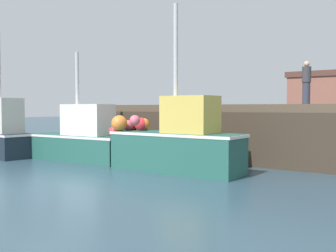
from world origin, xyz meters
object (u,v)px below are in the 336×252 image
object	(u,v)px
fishing_boat_near_left	(2,135)
dockworker	(306,83)
fishing_boat_near_right	(81,139)
fishing_boat_mid	(176,142)

from	to	relation	value
fishing_boat_near_left	dockworker	size ratio (longest dim) A/B	2.80
fishing_boat_near_right	fishing_boat_mid	distance (m)	4.04
fishing_boat_mid	dockworker	bearing A→B (deg)	72.27
fishing_boat_near_left	fishing_boat_near_right	world-z (taller)	fishing_boat_near_left
dockworker	fishing_boat_mid	bearing A→B (deg)	-107.73
fishing_boat_near_left	fishing_boat_mid	xyz separation A→B (m)	(7.36, 0.84, 0.02)
fishing_boat_near_left	dockworker	world-z (taller)	fishing_boat_near_left
fishing_boat_mid	dockworker	world-z (taller)	fishing_boat_mid
fishing_boat_mid	dockworker	distance (m)	6.76
fishing_boat_mid	dockworker	xyz separation A→B (m)	(1.97, 6.16, 1.95)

